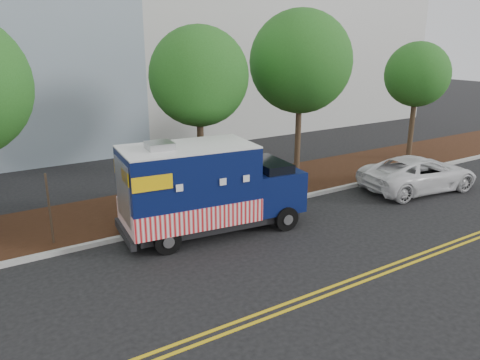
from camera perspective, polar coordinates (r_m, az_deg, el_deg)
ground at (r=15.76m, az=-1.08°, el=-6.44°), size 120.00×120.00×0.00m
curb at (r=16.85m, az=-3.57°, el=-4.59°), size 120.00×0.18×0.15m
mulch_strip at (r=18.61m, az=-6.71°, el=-2.55°), size 120.00×4.00×0.15m
centerline_near at (r=12.57m, az=9.83°, el=-13.16°), size 120.00×0.10×0.01m
centerline_far at (r=12.42m, az=10.62°, el=-13.62°), size 120.00×0.10×0.01m
tree_b at (r=17.66m, az=-5.03°, el=12.43°), size 3.69×3.69×6.74m
tree_c at (r=20.86m, az=7.40°, el=14.09°), size 4.42×4.42×7.47m
tree_d at (r=25.46m, az=20.79°, el=11.91°), size 3.21×3.21×6.10m
sign_post at (r=15.40m, az=-22.18°, el=-3.53°), size 0.06×0.06×2.40m
food_truck at (r=15.33m, az=-4.36°, el=-1.32°), size 6.33×2.95×3.22m
white_car at (r=21.26m, az=20.97°, el=0.75°), size 5.48×3.06×1.45m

